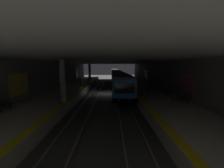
% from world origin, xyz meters
% --- Properties ---
extents(ground_plane, '(120.00, 120.00, 0.00)m').
position_xyz_m(ground_plane, '(0.00, 0.00, 0.00)').
color(ground_plane, '#42423F').
extents(track_left, '(60.00, 1.53, 0.16)m').
position_xyz_m(track_left, '(0.00, -2.20, 0.08)').
color(track_left, gray).
rests_on(track_left, ground).
extents(track_right, '(60.00, 1.53, 0.16)m').
position_xyz_m(track_right, '(0.00, 2.20, 0.08)').
color(track_right, gray).
rests_on(track_right, ground).
extents(platform_left, '(60.00, 5.30, 1.06)m').
position_xyz_m(platform_left, '(0.00, -6.55, 0.53)').
color(platform_left, beige).
rests_on(platform_left, ground).
extents(platform_right, '(60.00, 5.30, 1.06)m').
position_xyz_m(platform_right, '(0.00, 6.55, 0.53)').
color(platform_right, beige).
rests_on(platform_right, ground).
extents(wall_left, '(60.00, 0.56, 5.60)m').
position_xyz_m(wall_left, '(-0.00, -9.45, 2.80)').
color(wall_left, slate).
rests_on(wall_left, ground).
extents(wall_right, '(60.00, 0.56, 5.60)m').
position_xyz_m(wall_right, '(0.02, 9.45, 2.80)').
color(wall_right, slate).
rests_on(wall_right, ground).
extents(ceiling_slab, '(60.00, 19.40, 0.40)m').
position_xyz_m(ceiling_slab, '(0.00, 0.00, 5.80)').
color(ceiling_slab, '#ADAAA3').
rests_on(ceiling_slab, wall_left).
extents(pillar_near, '(0.56, 0.56, 4.55)m').
position_xyz_m(pillar_near, '(-11.24, 4.35, 3.33)').
color(pillar_near, gray).
rests_on(pillar_near, platform_right).
extents(pillar_far, '(0.56, 0.56, 4.55)m').
position_xyz_m(pillar_far, '(9.20, 4.35, 3.33)').
color(pillar_far, gray).
rests_on(pillar_far, platform_right).
extents(metro_train, '(59.40, 2.83, 3.49)m').
position_xyz_m(metro_train, '(19.47, -2.20, 2.03)').
color(metro_train, '#19569E').
rests_on(metro_train, track_left).
extents(bench_left_near, '(1.70, 0.47, 0.86)m').
position_xyz_m(bench_left_near, '(-11.36, -8.53, 1.57)').
color(bench_left_near, '#262628').
rests_on(bench_left_near, platform_left).
extents(bench_left_mid, '(1.70, 0.47, 0.86)m').
position_xyz_m(bench_left_mid, '(-4.53, -8.53, 1.57)').
color(bench_left_mid, '#262628').
rests_on(bench_left_mid, platform_left).
extents(bench_left_far, '(1.70, 0.47, 0.86)m').
position_xyz_m(bench_left_far, '(6.88, -8.53, 1.57)').
color(bench_left_far, '#262628').
rests_on(bench_left_far, platform_left).
extents(bench_right_near, '(1.70, 0.47, 0.86)m').
position_xyz_m(bench_right_near, '(-14.19, 8.53, 1.57)').
color(bench_right_near, '#262628').
rests_on(bench_right_near, platform_right).
extents(bench_right_mid, '(1.70, 0.47, 0.86)m').
position_xyz_m(bench_right_mid, '(0.48, 8.53, 1.57)').
color(bench_right_mid, '#262628').
rests_on(bench_right_mid, platform_right).
extents(person_waiting_near, '(0.60, 0.24, 1.73)m').
position_xyz_m(person_waiting_near, '(-6.82, -8.24, 2.00)').
color(person_waiting_near, '#3C3C3C').
rests_on(person_waiting_near, platform_left).
extents(person_walking_mid, '(0.60, 0.23, 1.68)m').
position_xyz_m(person_walking_mid, '(-3.56, -7.57, 1.96)').
color(person_walking_mid, '#3A3A3A').
rests_on(person_walking_mid, platform_left).
extents(person_standing_far, '(0.60, 0.23, 1.71)m').
position_xyz_m(person_standing_far, '(2.39, 5.20, 1.98)').
color(person_standing_far, '#252525').
rests_on(person_standing_far, platform_right).
extents(suitcase_rolling, '(0.40, 0.27, 0.89)m').
position_xyz_m(suitcase_rolling, '(1.66, -7.89, 1.35)').
color(suitcase_rolling, navy).
rests_on(suitcase_rolling, platform_left).
extents(backpack_on_floor, '(0.30, 0.20, 0.40)m').
position_xyz_m(backpack_on_floor, '(-2.60, -6.51, 1.25)').
color(backpack_on_floor, maroon).
rests_on(backpack_on_floor, platform_left).
extents(trash_bin, '(0.44, 0.44, 0.85)m').
position_xyz_m(trash_bin, '(-10.14, -7.80, 1.48)').
color(trash_bin, '#595B5E').
rests_on(trash_bin, platform_left).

